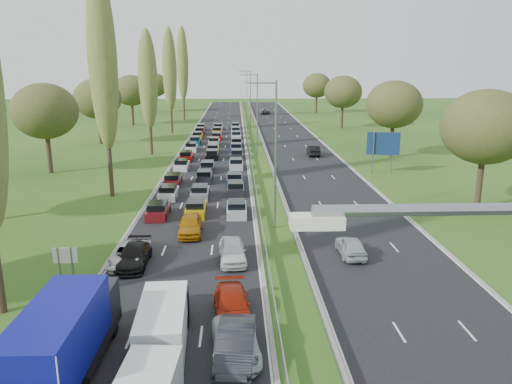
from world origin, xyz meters
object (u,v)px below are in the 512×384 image
object	(u,v)px
near_car_3	(134,256)
blue_lorry	(67,337)
white_van_rear	(163,323)
direction_sign	(383,145)
info_sign	(65,259)
near_car_2	(129,254)

from	to	relation	value
near_car_3	blue_lorry	world-z (taller)	blue_lorry
white_van_rear	direction_sign	size ratio (longest dim) A/B	1.05
blue_lorry	info_sign	world-z (taller)	blue_lorry
near_car_3	direction_sign	world-z (taller)	direction_sign
near_car_2	blue_lorry	xyz separation A→B (m)	(0.06, -12.75, 1.25)
near_car_2	info_sign	distance (m)	4.24
info_sign	direction_sign	xyz separation A→B (m)	(28.80, 30.45, 2.20)
info_sign	direction_sign	bearing A→B (deg)	46.60
info_sign	white_van_rear	bearing A→B (deg)	-47.65
near_car_2	near_car_3	world-z (taller)	near_car_3
white_van_rear	direction_sign	world-z (taller)	direction_sign
white_van_rear	near_car_3	bearing A→B (deg)	106.03
near_car_3	white_van_rear	xyz separation A→B (m)	(3.39, -9.96, 0.42)
near_car_2	direction_sign	size ratio (longest dim) A/B	0.93
near_car_3	direction_sign	xyz separation A→B (m)	(25.00, 28.39, 2.86)
white_van_rear	blue_lorry	bearing A→B (deg)	-149.28
white_van_rear	info_sign	distance (m)	10.68
white_van_rear	near_car_2	bearing A→B (deg)	107.31
direction_sign	white_van_rear	bearing A→B (deg)	-119.40
blue_lorry	white_van_rear	distance (m)	4.51
near_car_2	blue_lorry	distance (m)	12.81
blue_lorry	near_car_2	bearing A→B (deg)	91.23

